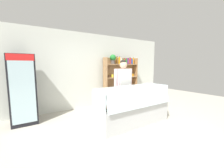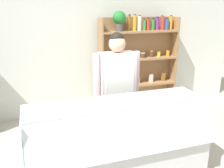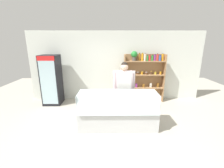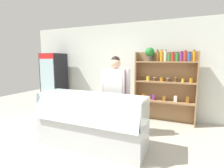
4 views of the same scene
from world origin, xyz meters
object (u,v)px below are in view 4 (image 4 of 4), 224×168
drinks_fridge (54,82)px  deli_display_case (91,130)px  shop_clerk (115,88)px  shelving_unit (164,80)px

drinks_fridge → deli_display_case: drinks_fridge is taller
deli_display_case → shop_clerk: size_ratio=1.22×
shop_clerk → shelving_unit: bearing=56.2°
deli_display_case → shop_clerk: 1.01m
drinks_fridge → shelving_unit: bearing=4.0°
drinks_fridge → deli_display_case: bearing=-35.7°
drinks_fridge → deli_display_case: size_ratio=0.88×
drinks_fridge → deli_display_case: (2.38, -1.71, -0.61)m
deli_display_case → shop_clerk: bearing=71.9°
drinks_fridge → shelving_unit: size_ratio=0.94×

